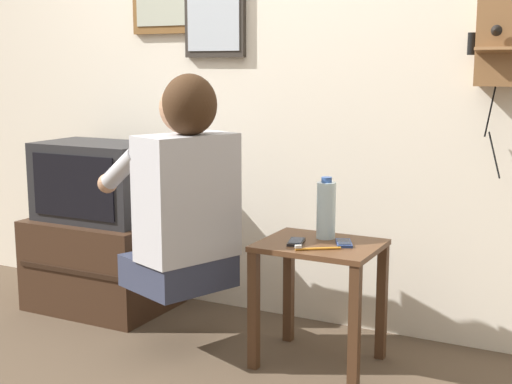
{
  "coord_description": "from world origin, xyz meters",
  "views": [
    {
      "loc": [
        1.54,
        -2.02,
        1.24
      ],
      "look_at": [
        0.2,
        0.57,
        0.72
      ],
      "focal_mm": 50.0,
      "sensor_mm": 36.0,
      "label": 1
    }
  ],
  "objects_px": {
    "person": "(184,190)",
    "cell_phone_held": "(296,242)",
    "cell_phone_spare": "(344,243)",
    "water_bottle": "(326,210)",
    "toothbrush": "(315,248)",
    "wall_phone_antique": "(499,37)",
    "television": "(98,181)"
  },
  "relations": [
    {
      "from": "cell_phone_held",
      "to": "cell_phone_spare",
      "type": "distance_m",
      "value": 0.19
    },
    {
      "from": "television",
      "to": "toothbrush",
      "type": "height_order",
      "value": "television"
    },
    {
      "from": "person",
      "to": "toothbrush",
      "type": "bearing_deg",
      "value": -65.33
    },
    {
      "from": "television",
      "to": "water_bottle",
      "type": "height_order",
      "value": "television"
    },
    {
      "from": "wall_phone_antique",
      "to": "toothbrush",
      "type": "height_order",
      "value": "wall_phone_antique"
    },
    {
      "from": "cell_phone_held",
      "to": "toothbrush",
      "type": "height_order",
      "value": "toothbrush"
    },
    {
      "from": "television",
      "to": "wall_phone_antique",
      "type": "bearing_deg",
      "value": 8.09
    },
    {
      "from": "cell_phone_held",
      "to": "water_bottle",
      "type": "relative_size",
      "value": 0.52
    },
    {
      "from": "person",
      "to": "toothbrush",
      "type": "relative_size",
      "value": 5.83
    },
    {
      "from": "water_bottle",
      "to": "cell_phone_held",
      "type": "bearing_deg",
      "value": -118.43
    },
    {
      "from": "cell_phone_spare",
      "to": "television",
      "type": "bearing_deg",
      "value": 149.35
    },
    {
      "from": "person",
      "to": "water_bottle",
      "type": "relative_size",
      "value": 3.53
    },
    {
      "from": "cell_phone_spare",
      "to": "wall_phone_antique",
      "type": "bearing_deg",
      "value": 12.58
    },
    {
      "from": "cell_phone_spare",
      "to": "water_bottle",
      "type": "height_order",
      "value": "water_bottle"
    },
    {
      "from": "wall_phone_antique",
      "to": "cell_phone_held",
      "type": "bearing_deg",
      "value": -146.01
    },
    {
      "from": "cell_phone_held",
      "to": "person",
      "type": "bearing_deg",
      "value": 176.21
    },
    {
      "from": "television",
      "to": "cell_phone_held",
      "type": "relative_size",
      "value": 4.41
    },
    {
      "from": "person",
      "to": "television",
      "type": "height_order",
      "value": "person"
    },
    {
      "from": "toothbrush",
      "to": "television",
      "type": "bearing_deg",
      "value": 43.97
    },
    {
      "from": "cell_phone_held",
      "to": "cell_phone_spare",
      "type": "relative_size",
      "value": 0.98
    },
    {
      "from": "person",
      "to": "television",
      "type": "relative_size",
      "value": 1.53
    },
    {
      "from": "person",
      "to": "water_bottle",
      "type": "xyz_separation_m",
      "value": [
        0.55,
        0.24,
        -0.08
      ]
    },
    {
      "from": "wall_phone_antique",
      "to": "cell_phone_spare",
      "type": "height_order",
      "value": "wall_phone_antique"
    },
    {
      "from": "wall_phone_antique",
      "to": "toothbrush",
      "type": "distance_m",
      "value": 1.13
    },
    {
      "from": "cell_phone_held",
      "to": "water_bottle",
      "type": "height_order",
      "value": "water_bottle"
    },
    {
      "from": "wall_phone_antique",
      "to": "cell_phone_spare",
      "type": "distance_m",
      "value": 1.04
    },
    {
      "from": "person",
      "to": "cell_phone_held",
      "type": "xyz_separation_m",
      "value": [
        0.48,
        0.1,
        -0.19
      ]
    },
    {
      "from": "person",
      "to": "television",
      "type": "xyz_separation_m",
      "value": [
        -0.71,
        0.29,
        -0.06
      ]
    },
    {
      "from": "water_bottle",
      "to": "toothbrush",
      "type": "relative_size",
      "value": 1.65
    },
    {
      "from": "television",
      "to": "cell_phone_held",
      "type": "xyz_separation_m",
      "value": [
        1.18,
        -0.19,
        -0.13
      ]
    },
    {
      "from": "cell_phone_held",
      "to": "cell_phone_spare",
      "type": "xyz_separation_m",
      "value": [
        0.18,
        0.07,
        0.0
      ]
    },
    {
      "from": "water_bottle",
      "to": "toothbrush",
      "type": "bearing_deg",
      "value": -80.11
    }
  ]
}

